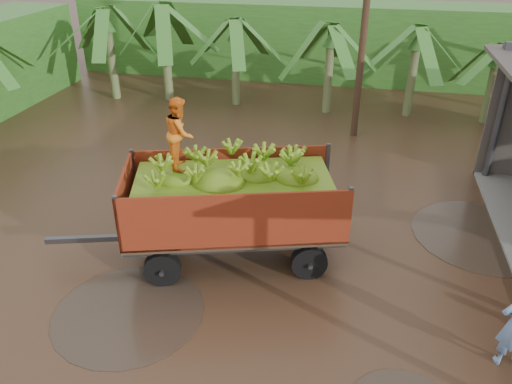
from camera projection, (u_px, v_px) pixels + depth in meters
ground at (288, 264)px, 11.56m from camera, size 100.00×100.00×0.00m
hedge_north at (298, 40)px, 24.81m from camera, size 22.00×3.00×3.60m
banana_trailer at (233, 200)px, 11.24m from camera, size 6.79×3.60×3.81m
utility_pole at (365, 23)px, 16.60m from camera, size 1.20×0.24×7.89m
banana_plants at (210, 80)px, 18.36m from camera, size 24.41×20.31×4.17m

